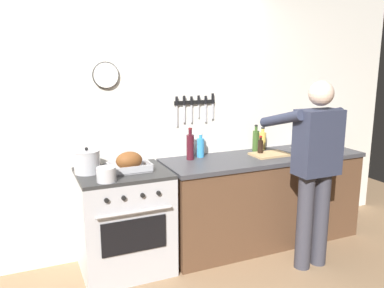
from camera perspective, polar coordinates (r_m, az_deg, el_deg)
wall_back at (r=3.72m, az=-8.25°, el=3.79°), size 6.00×0.13×2.60m
counter_block at (r=4.10m, az=10.20°, el=-7.64°), size 2.03×0.65×0.90m
stove at (r=3.55m, az=-9.71°, el=-10.93°), size 0.76×0.67×0.90m
person_cook at (r=3.58m, az=17.28°, el=-2.65°), size 0.51×0.63×1.66m
roasting_pan at (r=3.40m, az=-9.05°, el=-2.65°), size 0.35×0.26×0.17m
stock_pot at (r=3.40m, az=-14.90°, el=-2.48°), size 0.22×0.22×0.22m
saucepan at (r=3.14m, az=-12.26°, el=-4.31°), size 0.15×0.15×0.11m
cutting_board at (r=3.98m, az=11.14°, el=-1.48°), size 0.36×0.24×0.02m
bottle_olive_oil at (r=4.12m, az=9.18°, el=0.54°), size 0.07×0.07×0.28m
bottle_dish_soap at (r=3.83m, az=1.25°, el=-0.44°), size 0.07×0.07×0.24m
bottle_soy_sauce at (r=3.98m, az=9.84°, el=-0.43°), size 0.05×0.05×0.19m
bottle_cooking_oil at (r=4.22m, az=10.12°, el=0.53°), size 0.07×0.07×0.24m
bottle_wine_red at (r=3.72m, az=-0.26°, el=-0.34°), size 0.07×0.07×0.30m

